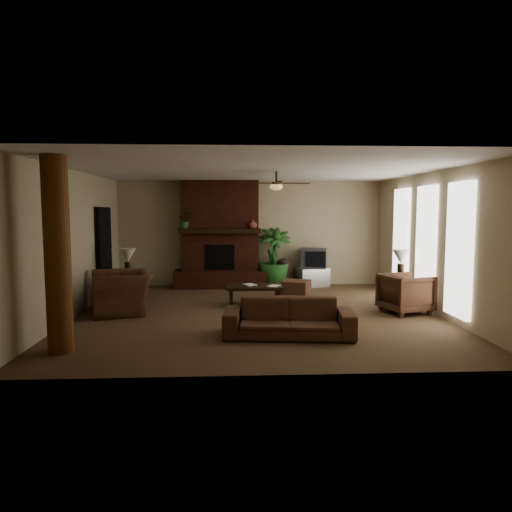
{
  "coord_description": "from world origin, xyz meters",
  "views": [
    {
      "loc": [
        -0.49,
        -9.1,
        2.04
      ],
      "look_at": [
        0.0,
        0.4,
        1.1
      ],
      "focal_mm": 32.83,
      "sensor_mm": 36.0,
      "label": 1
    }
  ],
  "objects": [
    {
      "name": "tv",
      "position": [
        1.68,
        3.14,
        0.76
      ],
      "size": [
        0.75,
        0.66,
        0.52
      ],
      "color": "#3C3C3F",
      "rests_on": "tv_stand"
    },
    {
      "name": "lamp_right",
      "position": [
        3.09,
        0.59,
        1.0
      ],
      "size": [
        0.39,
        0.39,
        0.65
      ],
      "color": "black",
      "rests_on": "side_table_right"
    },
    {
      "name": "windows",
      "position": [
        3.45,
        0.2,
        1.35
      ],
      "size": [
        0.08,
        3.65,
        2.35
      ],
      "color": "white",
      "rests_on": "ground"
    },
    {
      "name": "side_table_right",
      "position": [
        3.13,
        0.6,
        0.28
      ],
      "size": [
        0.66,
        0.66,
        0.55
      ],
      "primitive_type": "cube",
      "rotation": [
        0.0,
        0.0,
        0.41
      ],
      "color": "black",
      "rests_on": "ground"
    },
    {
      "name": "tv_stand",
      "position": [
        1.63,
        3.15,
        0.25
      ],
      "size": [
        0.97,
        0.77,
        0.5
      ],
      "primitive_type": "cube",
      "rotation": [
        0.0,
        0.0,
        0.37
      ],
      "color": "silver",
      "rests_on": "ground"
    },
    {
      "name": "floor_plant",
      "position": [
        0.62,
        3.15,
        0.44
      ],
      "size": [
        1.06,
        1.66,
        0.88
      ],
      "primitive_type": "imported",
      "rotation": [
        0.0,
        0.0,
        0.12
      ],
      "color": "#285A24",
      "rests_on": "ground"
    },
    {
      "name": "book_a",
      "position": [
        -0.21,
        0.73,
        0.57
      ],
      "size": [
        0.21,
        0.12,
        0.29
      ],
      "primitive_type": "imported",
      "rotation": [
        0.0,
        0.0,
        0.44
      ],
      "color": "#999999",
      "rests_on": "coffee_table"
    },
    {
      "name": "mantel_vase",
      "position": [
        0.05,
        2.96,
        1.67
      ],
      "size": [
        0.27,
        0.28,
        0.22
      ],
      "primitive_type": "imported",
      "rotation": [
        0.0,
        0.0,
        0.27
      ],
      "color": "brown",
      "rests_on": "fireplace"
    },
    {
      "name": "ceiling_fan",
      "position": [
        0.4,
        0.3,
        2.53
      ],
      "size": [
        1.35,
        1.35,
        0.37
      ],
      "color": "black",
      "rests_on": "ceiling"
    },
    {
      "name": "room_shell",
      "position": [
        0.0,
        0.0,
        1.4
      ],
      "size": [
        7.0,
        7.0,
        7.0
      ],
      "color": "brown",
      "rests_on": "ground"
    },
    {
      "name": "side_table_left",
      "position": [
        -2.82,
        1.18,
        0.28
      ],
      "size": [
        0.52,
        0.52,
        0.55
      ],
      "primitive_type": "cube",
      "rotation": [
        0.0,
        0.0,
        0.04
      ],
      "color": "black",
      "rests_on": "ground"
    },
    {
      "name": "doorway",
      "position": [
        -3.44,
        1.8,
        1.05
      ],
      "size": [
        0.1,
        1.0,
        2.1
      ],
      "primitive_type": "cube",
      "color": "black",
      "rests_on": "ground"
    },
    {
      "name": "mantel_plant",
      "position": [
        -1.69,
        3.02,
        1.72
      ],
      "size": [
        0.44,
        0.47,
        0.33
      ],
      "primitive_type": "imported",
      "rotation": [
        0.0,
        0.0,
        0.16
      ],
      "color": "#285A24",
      "rests_on": "fireplace"
    },
    {
      "name": "fireplace",
      "position": [
        -0.8,
        3.22,
        1.16
      ],
      "size": [
        2.4,
        0.7,
        2.8
      ],
      "color": "#481F13",
      "rests_on": "ground"
    },
    {
      "name": "sofa",
      "position": [
        0.42,
        -1.72,
        0.41
      ],
      "size": [
        2.13,
        0.82,
        0.81
      ],
      "primitive_type": "imported",
      "rotation": [
        0.0,
        0.0,
        -0.1
      ],
      "color": "#513422",
      "rests_on": "ground"
    },
    {
      "name": "lamp_left",
      "position": [
        -2.77,
        1.2,
        1.0
      ],
      "size": [
        0.38,
        0.38,
        0.65
      ],
      "color": "black",
      "rests_on": "side_table_left"
    },
    {
      "name": "ottoman",
      "position": [
        0.99,
        1.6,
        0.2
      ],
      "size": [
        0.78,
        0.78,
        0.4
      ],
      "primitive_type": "cube",
      "rotation": [
        0.0,
        0.0,
        -0.38
      ],
      "color": "#513422",
      "rests_on": "ground"
    },
    {
      "name": "armchair_right",
      "position": [
        2.95,
        -0.12,
        0.43
      ],
      "size": [
        0.99,
        1.03,
        0.86
      ],
      "primitive_type": "imported",
      "rotation": [
        0.0,
        0.0,
        1.86
      ],
      "color": "#513422",
      "rests_on": "ground"
    },
    {
      "name": "book_b",
      "position": [
        0.29,
        0.66,
        0.58
      ],
      "size": [
        0.19,
        0.13,
        0.29
      ],
      "primitive_type": "imported",
      "rotation": [
        0.0,
        0.0,
        -0.56
      ],
      "color": "#999999",
      "rests_on": "coffee_table"
    },
    {
      "name": "floor_vase",
      "position": [
        0.88,
        3.15,
        0.43
      ],
      "size": [
        0.34,
        0.34,
        0.77
      ],
      "color": "#33211C",
      "rests_on": "ground"
    },
    {
      "name": "armchair_left",
      "position": [
        -2.69,
        0.19,
        0.55
      ],
      "size": [
        1.14,
        1.43,
        1.09
      ],
      "primitive_type": "imported",
      "rotation": [
        0.0,
        0.0,
        -1.28
      ],
      "color": "#513422",
      "rests_on": "ground"
    },
    {
      "name": "log_column",
      "position": [
        -2.95,
        -2.4,
        1.4
      ],
      "size": [
        0.36,
        0.36,
        2.8
      ],
      "primitive_type": "cylinder",
      "color": "brown",
      "rests_on": "ground"
    },
    {
      "name": "coffee_table",
      "position": [
        -0.01,
        0.78,
        0.37
      ],
      "size": [
        1.2,
        0.7,
        0.43
      ],
      "color": "black",
      "rests_on": "ground"
    }
  ]
}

